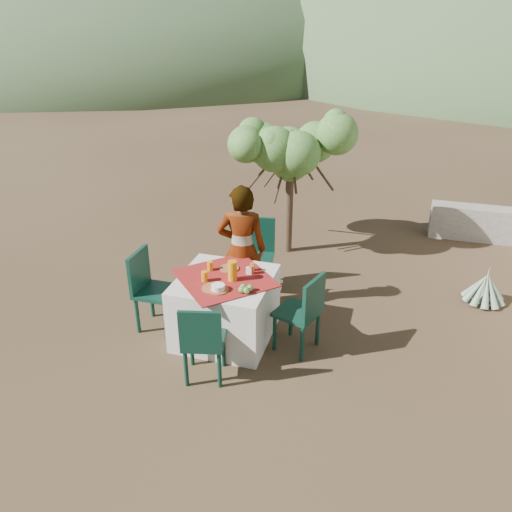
{
  "coord_description": "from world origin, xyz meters",
  "views": [
    {
      "loc": [
        1.71,
        -4.89,
        3.38
      ],
      "look_at": [
        0.25,
        0.02,
        0.87
      ],
      "focal_mm": 35.0,
      "sensor_mm": 36.0,
      "label": 1
    }
  ],
  "objects": [
    {
      "name": "jar_right",
      "position": [
        0.26,
        -0.12,
        0.81
      ],
      "size": [
        0.06,
        0.06,
        0.09
      ],
      "primitive_type": "cylinder",
      "color": "#CA5D23",
      "rests_on": "table"
    },
    {
      "name": "chair_left",
      "position": [
        -0.89,
        -0.43,
        0.53
      ],
      "size": [
        0.44,
        0.44,
        0.96
      ],
      "rotation": [
        0.0,
        0.0,
        1.57
      ],
      "color": "#0B2D22",
      "rests_on": "ground"
    },
    {
      "name": "bowl_plate",
      "position": [
        0.04,
        -0.66,
        0.77
      ],
      "size": [
        0.22,
        0.22,
        0.01
      ],
      "primitive_type": "cylinder",
      "color": "brown",
      "rests_on": "table"
    },
    {
      "name": "hill_far_center",
      "position": [
        -4.0,
        52.0,
        0.0
      ],
      "size": [
        60.0,
        60.0,
        24.0
      ],
      "primitive_type": "ellipsoid",
      "color": "slate",
      "rests_on": "ground"
    },
    {
      "name": "chair_near",
      "position": [
        0.07,
        -1.19,
        0.49
      ],
      "size": [
        0.5,
        0.5,
        0.89
      ],
      "rotation": [
        0.0,
        0.0,
        3.38
      ],
      "color": "#0B2D22",
      "rests_on": "ground"
    },
    {
      "name": "shrub_tree",
      "position": [
        0.23,
        2.12,
        1.51
      ],
      "size": [
        1.63,
        1.6,
        1.91
      ],
      "color": "#4A3825",
      "rests_on": "ground"
    },
    {
      "name": "white_bowl",
      "position": [
        0.04,
        -0.66,
        0.8
      ],
      "size": [
        0.15,
        0.15,
        0.05
      ],
      "primitive_type": "cylinder",
      "color": "white",
      "rests_on": "bowl_plate"
    },
    {
      "name": "jar_left",
      "position": [
        0.27,
        -0.21,
        0.81
      ],
      "size": [
        0.06,
        0.06,
        0.1
      ],
      "primitive_type": "cylinder",
      "color": "#CA5D23",
      "rests_on": "table"
    },
    {
      "name": "glass_far",
      "position": [
        -0.2,
        -0.26,
        0.81
      ],
      "size": [
        0.06,
        0.06,
        0.1
      ],
      "primitive_type": "cylinder",
      "color": "orange",
      "rests_on": "table"
    },
    {
      "name": "glass_near",
      "position": [
        -0.17,
        -0.51,
        0.82
      ],
      "size": [
        0.07,
        0.07,
        0.11
      ],
      "primitive_type": "cylinder",
      "color": "orange",
      "rests_on": "table"
    },
    {
      "name": "agave",
      "position": [
        2.95,
        1.28,
        0.19
      ],
      "size": [
        0.53,
        0.54,
        0.57
      ],
      "rotation": [
        0.0,
        0.0,
        0.32
      ],
      "color": "gray",
      "rests_on": "ground"
    },
    {
      "name": "ground",
      "position": [
        0.0,
        0.0,
        0.0
      ],
      "size": [
        160.0,
        160.0,
        0.0
      ],
      "primitive_type": "plane",
      "color": "#372319",
      "rests_on": "ground"
    },
    {
      "name": "hill_near_left",
      "position": [
        -18.0,
        30.0,
        0.0
      ],
      "size": [
        40.0,
        40.0,
        16.0
      ],
      "primitive_type": "ellipsoid",
      "color": "#334A29",
      "rests_on": "ground"
    },
    {
      "name": "chair_far",
      "position": [
        0.04,
        0.78,
        0.55
      ],
      "size": [
        0.52,
        0.52,
        0.99
      ],
      "rotation": [
        0.0,
        0.0,
        0.15
      ],
      "color": "#0B2D22",
      "rests_on": "ground"
    },
    {
      "name": "plate_near",
      "position": [
        -0.02,
        -0.64,
        0.77
      ],
      "size": [
        0.24,
        0.24,
        0.01
      ],
      "primitive_type": "cylinder",
      "color": "brown",
      "rests_on": "table"
    },
    {
      "name": "juice_pitcher",
      "position": [
        0.12,
        -0.4,
        0.87
      ],
      "size": [
        0.1,
        0.1,
        0.23
      ],
      "primitive_type": "cylinder",
      "color": "orange",
      "rests_on": "table"
    },
    {
      "name": "chair_right",
      "position": [
        0.91,
        -0.4,
        0.51
      ],
      "size": [
        0.54,
        0.54,
        0.92
      ],
      "rotation": [
        0.0,
        0.0,
        4.4
      ],
      "color": "#0B2D22",
      "rests_on": "ground"
    },
    {
      "name": "fruit_cluster",
      "position": [
        0.33,
        -0.61,
        0.8
      ],
      "size": [
        0.14,
        0.13,
        0.07
      ],
      "color": "#5A9636",
      "rests_on": "table"
    },
    {
      "name": "table",
      "position": [
        0.01,
        -0.38,
        0.38
      ],
      "size": [
        1.3,
        1.3,
        0.76
      ],
      "color": "beige",
      "rests_on": "ground"
    },
    {
      "name": "person",
      "position": [
        0.01,
        0.25,
        0.81
      ],
      "size": [
        0.66,
        0.51,
        1.62
      ],
      "primitive_type": "imported",
      "rotation": [
        0.0,
        0.0,
        3.37
      ],
      "color": "#8C6651",
      "rests_on": "ground"
    },
    {
      "name": "plate_far",
      "position": [
        -0.01,
        -0.17,
        0.77
      ],
      "size": [
        0.22,
        0.22,
        0.01
      ],
      "primitive_type": "cylinder",
      "color": "brown",
      "rests_on": "table"
    },
    {
      "name": "napkin_holder",
      "position": [
        0.25,
        -0.22,
        0.8
      ],
      "size": [
        0.06,
        0.04,
        0.08
      ],
      "primitive_type": "cube",
      "rotation": [
        0.0,
        0.0,
        0.02
      ],
      "color": "white",
      "rests_on": "table"
    }
  ]
}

